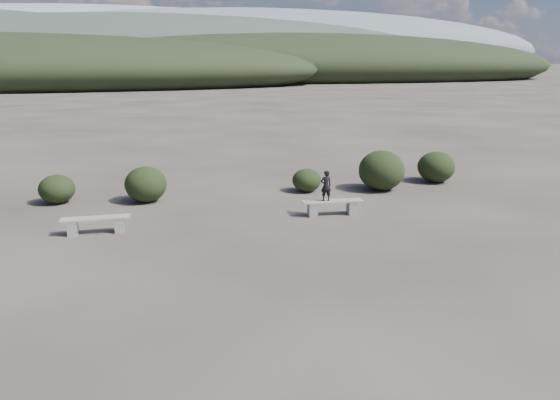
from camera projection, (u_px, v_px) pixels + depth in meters
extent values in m
plane|color=#2E2823|center=(308.00, 305.00, 10.00)|extent=(1200.00, 1200.00, 0.00)
cube|color=gray|center=(73.00, 228.00, 13.97)|extent=(0.24, 0.34, 0.39)
cube|color=gray|center=(119.00, 225.00, 14.23)|extent=(0.24, 0.34, 0.39)
cube|color=gray|center=(95.00, 218.00, 14.05)|extent=(1.74, 0.38, 0.05)
cube|color=gray|center=(312.00, 209.00, 15.67)|extent=(0.27, 0.36, 0.39)
cube|color=gray|center=(352.00, 208.00, 15.86)|extent=(0.27, 0.36, 0.39)
cube|color=gray|center=(333.00, 201.00, 15.71)|extent=(1.80, 0.51, 0.05)
imported|color=black|center=(326.00, 186.00, 15.56)|extent=(0.33, 0.22, 0.88)
ellipsoid|color=black|center=(57.00, 189.00, 17.05)|extent=(1.10, 1.10, 0.90)
ellipsoid|color=black|center=(146.00, 184.00, 17.19)|extent=(1.31, 1.31, 1.13)
ellipsoid|color=black|center=(307.00, 180.00, 18.57)|extent=(0.99, 0.99, 0.79)
ellipsoid|color=black|center=(381.00, 170.00, 18.73)|extent=(1.57, 1.57, 1.37)
ellipsoid|color=black|center=(436.00, 167.00, 20.00)|extent=(1.35, 1.35, 1.13)
ellipsoid|color=black|center=(311.00, 66.00, 120.85)|extent=(120.00, 44.00, 14.00)
ellipsoid|color=#303B30|center=(145.00, 57.00, 158.72)|extent=(190.00, 64.00, 24.00)
ellipsoid|color=slate|center=(268.00, 50.00, 305.85)|extent=(340.00, 110.00, 44.00)
ellipsoid|color=gray|center=(93.00, 48.00, 374.76)|extent=(460.00, 140.00, 56.00)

